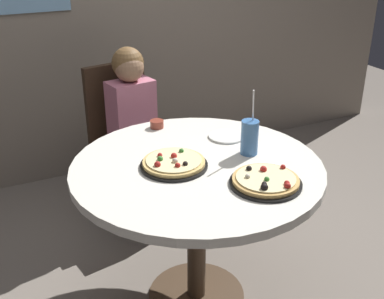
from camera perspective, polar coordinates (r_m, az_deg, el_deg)
ground_plane at (r=2.55m, az=0.52°, el=-16.96°), size 8.00×8.00×0.00m
dining_table at (r=2.17m, az=0.58°, el=-4.33°), size 1.11×1.11×0.75m
chair_wooden at (r=3.02m, az=-7.96°, el=2.01°), size 0.46×0.46×0.95m
diner_child at (r=2.89m, az=-6.22°, el=0.01°), size 0.31×0.43×1.08m
pizza_veggie at (r=2.09m, az=-2.18°, el=-1.62°), size 0.30×0.30×0.05m
pizza_cheese at (r=1.97m, az=8.73°, el=-3.70°), size 0.30×0.30×0.05m
soda_cup at (r=2.19m, az=6.84°, el=1.46°), size 0.08×0.08×0.31m
sauce_bowl at (r=2.49m, az=-4.21°, el=3.02°), size 0.07×0.07×0.04m
plate_small at (r=2.39m, az=4.11°, el=1.59°), size 0.18×0.18×0.01m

